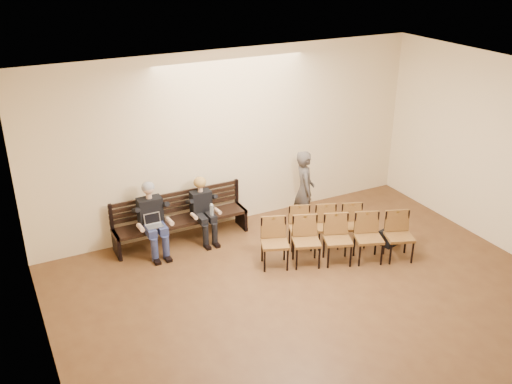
{
  "coord_description": "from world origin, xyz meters",
  "views": [
    {
      "loc": [
        -4.33,
        -4.58,
        5.37
      ],
      "look_at": [
        0.06,
        4.05,
        1.0
      ],
      "focal_mm": 40.0,
      "sensor_mm": 36.0,
      "label": 1
    }
  ],
  "objects_px": {
    "seated_woman": "(203,212)",
    "laptop": "(155,228)",
    "passerby": "(305,185)",
    "bench": "(182,230)",
    "water_bottle": "(212,215)",
    "chair_row_back": "(327,227)",
    "chair_row_front": "(338,240)",
    "bag": "(390,237)",
    "seated_man": "(152,219)"
  },
  "relations": [
    {
      "from": "water_bottle",
      "to": "chair_row_front",
      "type": "relative_size",
      "value": 0.09
    },
    {
      "from": "bench",
      "to": "chair_row_front",
      "type": "distance_m",
      "value": 2.99
    },
    {
      "from": "bench",
      "to": "laptop",
      "type": "xyz_separation_m",
      "value": [
        -0.61,
        -0.31,
        0.33
      ]
    },
    {
      "from": "seated_woman",
      "to": "passerby",
      "type": "height_order",
      "value": "passerby"
    },
    {
      "from": "water_bottle",
      "to": "chair_row_front",
      "type": "distance_m",
      "value": 2.4
    },
    {
      "from": "seated_woman",
      "to": "chair_row_back",
      "type": "height_order",
      "value": "seated_woman"
    },
    {
      "from": "seated_man",
      "to": "bag",
      "type": "bearing_deg",
      "value": -23.87
    },
    {
      "from": "seated_man",
      "to": "bag",
      "type": "height_order",
      "value": "seated_man"
    },
    {
      "from": "passerby",
      "to": "chair_row_front",
      "type": "xyz_separation_m",
      "value": [
        -0.16,
        -1.42,
        -0.5
      ]
    },
    {
      "from": "laptop",
      "to": "bag",
      "type": "xyz_separation_m",
      "value": [
        4.08,
        -1.61,
        -0.41
      ]
    },
    {
      "from": "chair_row_front",
      "to": "laptop",
      "type": "bearing_deg",
      "value": 169.25
    },
    {
      "from": "seated_man",
      "to": "water_bottle",
      "type": "xyz_separation_m",
      "value": [
        1.09,
        -0.21,
        -0.09
      ]
    },
    {
      "from": "water_bottle",
      "to": "passerby",
      "type": "bearing_deg",
      "value": -8.07
    },
    {
      "from": "seated_man",
      "to": "passerby",
      "type": "bearing_deg",
      "value": -9.12
    },
    {
      "from": "seated_man",
      "to": "chair_row_back",
      "type": "relative_size",
      "value": 0.92
    },
    {
      "from": "chair_row_front",
      "to": "seated_man",
      "type": "bearing_deg",
      "value": 166.37
    },
    {
      "from": "bench",
      "to": "laptop",
      "type": "bearing_deg",
      "value": -153.17
    },
    {
      "from": "bench",
      "to": "passerby",
      "type": "height_order",
      "value": "passerby"
    },
    {
      "from": "laptop",
      "to": "water_bottle",
      "type": "distance_m",
      "value": 1.11
    },
    {
      "from": "bag",
      "to": "passerby",
      "type": "relative_size",
      "value": 0.21
    },
    {
      "from": "seated_woman",
      "to": "laptop",
      "type": "bearing_deg",
      "value": -169.52
    },
    {
      "from": "bag",
      "to": "chair_row_back",
      "type": "height_order",
      "value": "chair_row_back"
    },
    {
      "from": "seated_woman",
      "to": "seated_man",
      "type": "bearing_deg",
      "value": 180.0
    },
    {
      "from": "water_bottle",
      "to": "chair_row_back",
      "type": "distance_m",
      "value": 2.17
    },
    {
      "from": "bench",
      "to": "water_bottle",
      "type": "height_order",
      "value": "water_bottle"
    },
    {
      "from": "bag",
      "to": "chair_row_front",
      "type": "height_order",
      "value": "chair_row_front"
    },
    {
      "from": "bench",
      "to": "water_bottle",
      "type": "xyz_separation_m",
      "value": [
        0.5,
        -0.33,
        0.35
      ]
    },
    {
      "from": "seated_woman",
      "to": "passerby",
      "type": "bearing_deg",
      "value": -13.64
    },
    {
      "from": "bench",
      "to": "laptop",
      "type": "relative_size",
      "value": 8.75
    },
    {
      "from": "laptop",
      "to": "seated_woman",
      "type": "bearing_deg",
      "value": 9.45
    },
    {
      "from": "laptop",
      "to": "chair_row_back",
      "type": "relative_size",
      "value": 0.21
    },
    {
      "from": "laptop",
      "to": "passerby",
      "type": "height_order",
      "value": "passerby"
    },
    {
      "from": "bench",
      "to": "chair_row_front",
      "type": "relative_size",
      "value": 0.96
    },
    {
      "from": "water_bottle",
      "to": "passerby",
      "type": "distance_m",
      "value": 1.91
    },
    {
      "from": "seated_man",
      "to": "chair_row_front",
      "type": "distance_m",
      "value": 3.38
    },
    {
      "from": "passerby",
      "to": "laptop",
      "type": "bearing_deg",
      "value": 103.96
    },
    {
      "from": "seated_woman",
      "to": "water_bottle",
      "type": "relative_size",
      "value": 4.6
    },
    {
      "from": "bag",
      "to": "chair_row_front",
      "type": "bearing_deg",
      "value": -175.63
    },
    {
      "from": "bench",
      "to": "chair_row_back",
      "type": "relative_size",
      "value": 1.83
    },
    {
      "from": "water_bottle",
      "to": "chair_row_back",
      "type": "xyz_separation_m",
      "value": [
        1.86,
        -1.11,
        -0.18
      ]
    },
    {
      "from": "seated_woman",
      "to": "chair_row_back",
      "type": "xyz_separation_m",
      "value": [
        1.95,
        -1.32,
        -0.16
      ]
    },
    {
      "from": "chair_row_front",
      "to": "seated_woman",
      "type": "bearing_deg",
      "value": 153.95
    },
    {
      "from": "passerby",
      "to": "chair_row_front",
      "type": "bearing_deg",
      "value": -166.92
    },
    {
      "from": "chair_row_back",
      "to": "bench",
      "type": "bearing_deg",
      "value": 169.77
    },
    {
      "from": "seated_man",
      "to": "water_bottle",
      "type": "relative_size",
      "value": 5.41
    },
    {
      "from": "seated_woman",
      "to": "chair_row_front",
      "type": "bearing_deg",
      "value": -46.64
    },
    {
      "from": "seated_man",
      "to": "passerby",
      "type": "xyz_separation_m",
      "value": [
        2.95,
        -0.47,
        0.28
      ]
    },
    {
      "from": "bench",
      "to": "seated_man",
      "type": "relative_size",
      "value": 1.98
    },
    {
      "from": "bench",
      "to": "seated_woman",
      "type": "xyz_separation_m",
      "value": [
        0.41,
        -0.12,
        0.33
      ]
    },
    {
      "from": "passerby",
      "to": "chair_row_back",
      "type": "relative_size",
      "value": 1.32
    }
  ]
}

